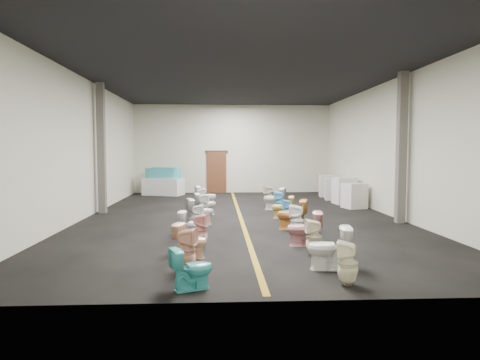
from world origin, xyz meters
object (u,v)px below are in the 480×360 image
(display_table, at_px, (163,187))
(toilet_right_4, at_px, (297,221))
(toilet_left_4, at_px, (192,225))
(toilet_left_7, at_px, (203,206))
(appliance_crate_d, at_px, (327,186))
(toilet_right_5, at_px, (292,215))
(toilet_left_10, at_px, (206,196))
(toilet_right_8, at_px, (279,203))
(toilet_left_5, at_px, (197,218))
(toilet_left_1, at_px, (186,250))
(toilet_left_8, at_px, (205,204))
(appliance_crate_b, at_px, (344,191))
(toilet_right_1, at_px, (329,248))
(appliance_crate_a, at_px, (354,196))
(toilet_right_9, at_px, (274,199))
(toilet_left_6, at_px, (200,212))
(toilet_left_2, at_px, (191,241))
(toilet_right_6, at_px, (288,211))
(toilet_right_2, at_px, (314,237))
(appliance_crate_c, at_px, (334,189))
(toilet_left_0, at_px, (192,268))
(toilet_left_9, at_px, (200,199))
(toilet_right_3, at_px, (304,229))
(toilet_left_3, at_px, (200,230))
(toilet_right_7, at_px, (283,207))
(toilet_right_0, at_px, (348,263))
(toilet_right_10, at_px, (269,196))

(display_table, height_order, toilet_right_4, toilet_right_4)
(toilet_left_4, relative_size, toilet_left_7, 0.85)
(appliance_crate_d, relative_size, toilet_right_5, 1.20)
(toilet_left_10, bearing_deg, toilet_right_8, -139.56)
(toilet_left_4, height_order, toilet_left_7, toilet_left_7)
(toilet_left_5, bearing_deg, appliance_crate_d, -28.04)
(toilet_left_1, bearing_deg, toilet_left_8, 12.39)
(appliance_crate_b, relative_size, toilet_right_1, 1.34)
(toilet_left_8, bearing_deg, appliance_crate_a, -85.65)
(toilet_left_10, distance_m, toilet_right_1, 9.14)
(toilet_right_9, bearing_deg, toilet_left_1, 2.13)
(toilet_left_6, distance_m, toilet_right_5, 2.70)
(toilet_left_2, bearing_deg, toilet_right_6, -16.30)
(toilet_left_10, xyz_separation_m, toilet_right_2, (2.46, -7.74, -0.03))
(appliance_crate_c, height_order, toilet_left_1, appliance_crate_c)
(appliance_crate_d, bearing_deg, toilet_left_10, -148.84)
(toilet_left_0, bearing_deg, toilet_right_4, -54.61)
(appliance_crate_b, xyz_separation_m, toilet_left_10, (-5.60, -0.66, -0.13))
(toilet_left_9, distance_m, toilet_right_5, 4.73)
(toilet_left_1, xyz_separation_m, toilet_right_8, (2.66, 6.83, -0.00))
(toilet_left_10, bearing_deg, display_table, 14.03)
(toilet_left_2, relative_size, toilet_right_3, 0.87)
(toilet_right_2, bearing_deg, toilet_left_10, -161.77)
(toilet_left_3, relative_size, toilet_right_4, 0.92)
(toilet_left_8, distance_m, toilet_right_1, 7.22)
(appliance_crate_a, distance_m, toilet_left_8, 5.73)
(display_table, bearing_deg, toilet_left_5, -77.43)
(toilet_left_10, height_order, toilet_right_7, toilet_left_10)
(appliance_crate_d, distance_m, toilet_right_9, 5.29)
(toilet_left_9, relative_size, toilet_right_1, 1.01)
(toilet_right_0, bearing_deg, toilet_right_4, -155.59)
(appliance_crate_c, height_order, toilet_right_4, appliance_crate_c)
(appliance_crate_b, bearing_deg, toilet_left_10, -173.28)
(toilet_left_4, distance_m, toilet_right_1, 3.96)
(toilet_right_8, bearing_deg, toilet_right_0, 6.67)
(toilet_left_3, bearing_deg, toilet_right_9, -7.32)
(appliance_crate_a, relative_size, toilet_left_0, 1.40)
(toilet_left_7, bearing_deg, toilet_right_9, -50.19)
(toilet_left_0, distance_m, toilet_right_0, 2.50)
(appliance_crate_b, height_order, appliance_crate_d, appliance_crate_b)
(appliance_crate_a, distance_m, toilet_left_7, 6.04)
(toilet_left_2, relative_size, toilet_right_6, 0.96)
(appliance_crate_c, height_order, toilet_left_7, appliance_crate_c)
(toilet_right_3, height_order, toilet_right_10, toilet_right_10)
(toilet_right_5, xyz_separation_m, toilet_right_9, (0.03, 3.93, -0.01))
(toilet_left_2, relative_size, toilet_left_10, 0.85)
(appliance_crate_c, bearing_deg, toilet_left_8, -143.36)
(toilet_left_10, height_order, toilet_right_1, toilet_left_10)
(appliance_crate_d, distance_m, toilet_left_3, 11.65)
(toilet_left_9, relative_size, toilet_right_4, 0.98)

